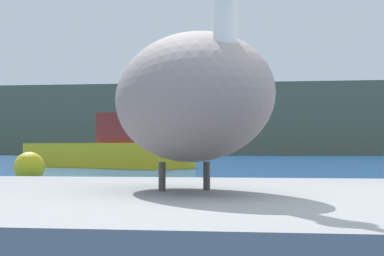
{
  "coord_description": "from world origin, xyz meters",
  "views": [
    {
      "loc": [
        -0.32,
        -2.45,
        0.89
      ],
      "look_at": [
        -3.07,
        15.62,
        1.4
      ],
      "focal_mm": 63.82,
      "sensor_mm": 36.0,
      "label": 1
    }
  ],
  "objects": [
    {
      "name": "hillside_backdrop",
      "position": [
        0.0,
        79.17,
        4.04
      ],
      "size": [
        140.0,
        12.77,
        8.09
      ],
      "primitive_type": "cube",
      "color": "#5B664C",
      "rests_on": "ground"
    },
    {
      "name": "mooring_buoy",
      "position": [
        -6.86,
        13.68,
        0.38
      ],
      "size": [
        0.77,
        0.77,
        0.77
      ],
      "primitive_type": "sphere",
      "color": "yellow",
      "rests_on": "ground"
    },
    {
      "name": "pelican",
      "position": [
        -0.76,
        0.37,
        1.1
      ],
      "size": [
        1.05,
        1.36,
        0.91
      ],
      "rotation": [
        0.0,
        0.0,
        -1.08
      ],
      "color": "gray",
      "rests_on": "pier_dock"
    },
    {
      "name": "fishing_boat_yellow",
      "position": [
        -8.2,
        26.26,
        0.8
      ],
      "size": [
        8.13,
        5.63,
        4.07
      ],
      "rotation": [
        0.0,
        0.0,
        -0.45
      ],
      "color": "yellow",
      "rests_on": "ground"
    }
  ]
}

